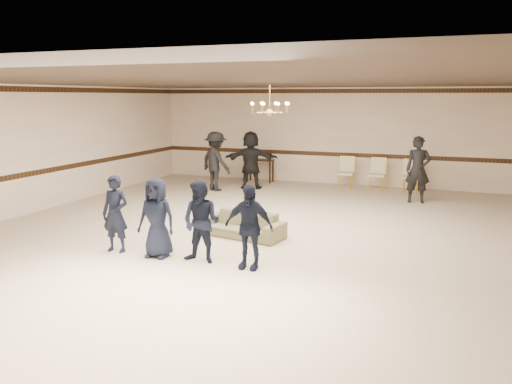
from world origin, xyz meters
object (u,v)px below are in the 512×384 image
chandelier (270,98)px  boy_c (201,222)px  boy_b (157,218)px  console_table (260,170)px  banquet_chair_left (346,173)px  adult_left (216,161)px  adult_mid (251,160)px  banquet_chair_right (411,176)px  boy_a (115,214)px  boy_d (249,227)px  banquet_chair_mid (377,175)px  settee (242,224)px  adult_right (418,170)px

chandelier → boy_c: (-0.21, -3.03, -2.14)m
boy_b → console_table: size_ratio=1.56×
banquet_chair_left → adult_left: bearing=-158.2°
adult_mid → banquet_chair_right: (4.82, 1.13, -0.42)m
console_table → chandelier: bearing=-63.3°
boy_a → boy_c: size_ratio=1.00×
chandelier → boy_d: (0.69, -3.03, -2.14)m
boy_d → adult_left: adult_left is taller
chandelier → banquet_chair_mid: (1.75, 5.27, -2.38)m
adult_left → adult_mid: bearing=-116.1°
console_table → adult_left: bearing=-105.2°
boy_b → adult_left: size_ratio=0.80×
adult_left → boy_a: bearing=124.5°
settee → adult_right: (3.20, 4.96, 0.66)m
settee → boy_b: bearing=-106.8°
boy_d → adult_right: (2.34, 6.77, 0.19)m
chandelier → adult_mid: bearing=116.6°
chandelier → settee: (-0.17, -1.22, -2.61)m
boy_c → adult_right: 7.50m
boy_d → banquet_chair_mid: bearing=82.2°
boy_b → banquet_chair_mid: bearing=68.6°
boy_b → settee: size_ratio=0.82×
settee → banquet_chair_right: 7.12m
adult_right → banquet_chair_left: size_ratio=1.85×
adult_left → banquet_chair_mid: adult_left is taller
boy_d → banquet_chair_left: 8.30m
boy_a → adult_left: adult_left is taller
console_table → settee: bearing=-68.4°
boy_a → banquet_chair_left: 8.74m
adult_mid → adult_right: bearing=159.7°
console_table → adult_mid: bearing=-77.8°
adult_left → adult_mid: same height
settee → adult_mid: size_ratio=0.97×
boy_c → boy_d: bearing=2.2°
boy_b → banquet_chair_left: (1.85, 8.30, -0.24)m
chandelier → banquet_chair_right: (2.75, 5.27, -2.38)m
adult_mid → adult_right: size_ratio=1.00×
adult_left → banquet_chair_mid: size_ratio=1.85×
adult_mid → console_table: 1.44m
boy_d → banquet_chair_mid: 8.37m
boy_d → adult_mid: bearing=110.5°
chandelier → adult_left: (-2.97, 3.44, -1.96)m
adult_right → chandelier: bearing=-139.6°
adult_mid → banquet_chair_left: adult_mid is taller
boy_b → banquet_chair_mid: boy_b is taller
banquet_chair_right → console_table: bearing=174.8°
adult_right → banquet_chair_right: size_ratio=1.85×
boy_b → banquet_chair_left: boy_b is taller
chandelier → boy_d: bearing=-77.1°
boy_a → banquet_chair_left: boy_a is taller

